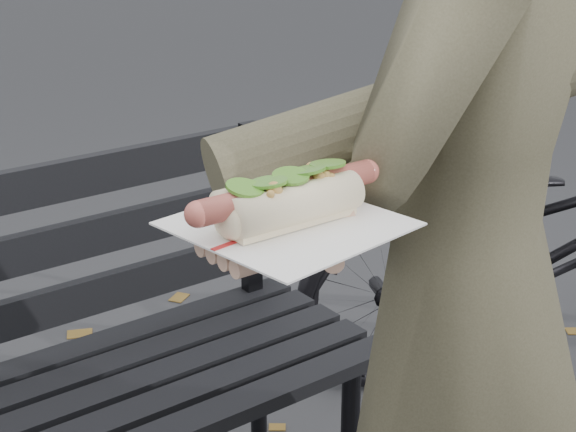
% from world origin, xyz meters
% --- Properties ---
extents(bicycle, '(1.70, 1.16, 0.85)m').
position_xyz_m(bicycle, '(1.59, 0.79, 0.42)').
color(bicycle, black).
rests_on(bicycle, ground).
extents(person, '(0.71, 0.58, 1.68)m').
position_xyz_m(person, '(0.41, 0.13, 0.84)').
color(person, '#45422E').
rests_on(person, ground).
extents(held_hotdog, '(0.62, 0.31, 0.20)m').
position_xyz_m(held_hotdog, '(0.21, 0.10, 1.11)').
color(held_hotdog, '#45422E').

